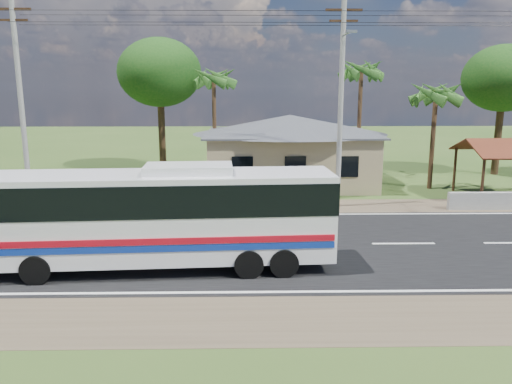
# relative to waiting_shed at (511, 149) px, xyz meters

# --- Properties ---
(ground) EXTENTS (120.00, 120.00, 0.00)m
(ground) POSITION_rel_waiting_shed_xyz_m (-13.00, -8.50, -2.73)
(ground) COLOR #2E4819
(ground) RESTS_ON ground
(road) EXTENTS (120.00, 16.00, 0.03)m
(road) POSITION_rel_waiting_shed_xyz_m (-13.00, -8.50, -2.72)
(road) COLOR black
(road) RESTS_ON ground
(house) EXTENTS (12.40, 10.00, 5.00)m
(house) POSITION_rel_waiting_shed_xyz_m (-12.00, 4.50, -0.09)
(house) COLOR tan
(house) RESTS_ON ground
(waiting_shed) EXTENTS (5.20, 4.48, 3.35)m
(waiting_shed) POSITION_rel_waiting_shed_xyz_m (0.00, 0.00, 0.00)
(waiting_shed) COLOR #3A2215
(waiting_shed) RESTS_ON ground
(utility_poles) EXTENTS (32.80, 2.22, 11.00)m
(utility_poles) POSITION_rel_waiting_shed_xyz_m (-10.33, -2.01, 3.04)
(utility_poles) COLOR #9E9E99
(utility_poles) RESTS_ON ground
(palm_near) EXTENTS (2.80, 2.80, 6.70)m
(palm_near) POSITION_rel_waiting_shed_xyz_m (-3.50, 2.50, 2.98)
(palm_near) COLOR #47301E
(palm_near) RESTS_ON ground
(palm_mid) EXTENTS (2.80, 2.80, 8.20)m
(palm_mid) POSITION_rel_waiting_shed_xyz_m (-7.00, 7.00, 4.43)
(palm_mid) COLOR #47301E
(palm_mid) RESTS_ON ground
(palm_far) EXTENTS (2.80, 2.80, 7.70)m
(palm_far) POSITION_rel_waiting_shed_xyz_m (-17.00, 7.50, 3.95)
(palm_far) COLOR #47301E
(palm_far) RESTS_ON ground
(tree_behind_house) EXTENTS (6.00, 6.00, 9.61)m
(tree_behind_house) POSITION_rel_waiting_shed_xyz_m (-21.00, 9.50, 4.39)
(tree_behind_house) COLOR #47301E
(tree_behind_house) RESTS_ON ground
(tree_behind_shed) EXTENTS (5.60, 5.60, 9.02)m
(tree_behind_shed) POSITION_rel_waiting_shed_xyz_m (3.00, 7.50, 3.95)
(tree_behind_shed) COLOR #47301E
(tree_behind_shed) RESTS_ON ground
(coach_bus) EXTENTS (11.78, 3.16, 3.62)m
(coach_bus) POSITION_rel_waiting_shed_xyz_m (-17.65, -11.04, -0.66)
(coach_bus) COLOR silver
(coach_bus) RESTS_ON ground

